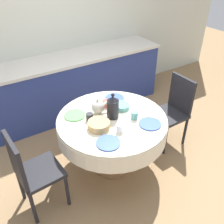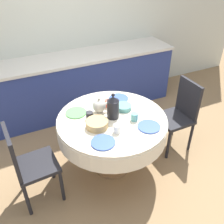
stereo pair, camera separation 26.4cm
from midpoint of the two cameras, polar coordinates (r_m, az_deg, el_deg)
ground_plane at (r=3.16m, az=2.44°, el=-12.23°), size 12.00×12.00×0.00m
wall_back at (r=3.92m, az=-9.58°, el=19.14°), size 7.00×0.05×2.60m
kitchen_counter at (r=3.92m, az=-6.95°, el=6.14°), size 3.24×0.64×0.92m
dining_table at (r=2.76m, az=2.74°, el=-3.64°), size 1.20×1.20×0.72m
chair_left at (r=3.28m, az=17.39°, el=-0.14°), size 0.40×0.40×0.93m
chair_right at (r=2.56m, az=-16.00°, el=-11.20°), size 0.42×0.42×0.93m
plate_near_left at (r=2.36m, az=1.17°, el=-7.06°), size 0.23×0.23×0.01m
cup_near_left at (r=2.47m, az=4.22°, el=-3.88°), size 0.08×0.08×0.08m
plate_near_right at (r=2.60m, az=11.34°, el=-3.38°), size 0.23×0.23×0.01m
cup_near_right at (r=2.65m, az=7.99°, el=-1.18°), size 0.08×0.08×0.08m
plate_far_left at (r=2.77m, az=-5.55°, el=-0.23°), size 0.23×0.23×0.01m
cup_far_left at (r=2.65m, az=-2.34°, el=-0.88°), size 0.08×0.08×0.08m
plate_far_right at (r=3.02m, az=4.02°, el=3.05°), size 0.23×0.23×0.01m
cup_far_right at (r=2.85m, az=1.69°, el=1.93°), size 0.08×0.08×0.08m
coffee_carafe at (r=2.63m, az=3.11°, el=1.00°), size 0.13×0.13×0.29m
teapot at (r=2.73m, az=-0.18°, el=1.33°), size 0.20×0.15×0.19m
bread_basket at (r=2.54m, az=-0.48°, el=-2.84°), size 0.23×0.23×0.07m
fruit_bowl at (r=2.83m, az=5.36°, el=1.06°), size 0.18×0.18×0.05m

